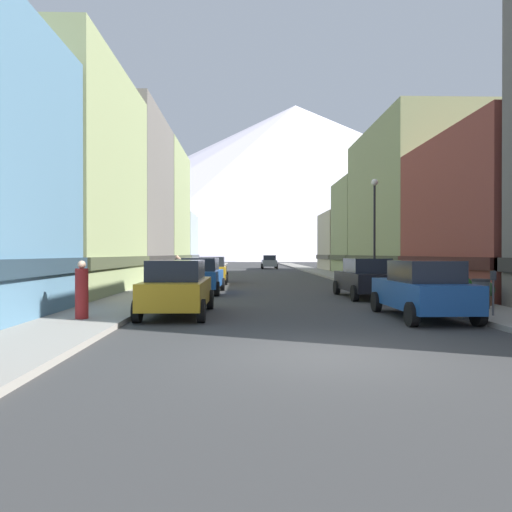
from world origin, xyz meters
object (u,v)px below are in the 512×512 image
car_left_0 (177,288)px  potted_plant_0 (465,289)px  pedestrian_1 (179,269)px  car_right_1 (365,278)px  potted_plant_1 (486,293)px  parking_meter_near (493,286)px  car_driving_0 (269,262)px  car_left_1 (201,275)px  car_left_2 (212,270)px  trash_bin_right (481,293)px  potted_plant_2 (447,286)px  streetlamp_right (374,217)px  car_right_0 (422,289)px  pedestrian_0 (82,292)px  pedestrian_2 (177,269)px

car_left_0 → potted_plant_0: (10.80, 3.06, -0.28)m
pedestrian_1 → car_left_0: bearing=-82.2°
car_right_1 → potted_plant_1: (3.20, -4.44, -0.31)m
parking_meter_near → car_driving_0: bearing=95.0°
car_right_1 → car_left_1: bearing=161.5°
car_right_1 → car_left_2: bearing=126.2°
car_left_2 → potted_plant_0: car_left_2 is taller
car_right_1 → trash_bin_right: size_ratio=4.54×
car_left_2 → potted_plant_2: car_left_2 is taller
potted_plant_1 → streetlamp_right: size_ratio=0.14×
car_left_0 → streetlamp_right: bearing=47.4°
car_right_0 → car_left_2: bearing=113.9°
parking_meter_near → potted_plant_0: parking_meter_near is taller
car_left_1 → parking_meter_near: (9.55, -9.75, 0.11)m
car_left_2 → streetlamp_right: (9.15, -6.30, 3.09)m
pedestrian_0 → car_left_0: bearing=35.2°
car_left_0 → car_right_0: size_ratio=1.00×
car_left_0 → pedestrian_0: 3.00m
trash_bin_right → potted_plant_0: 2.59m
pedestrian_2 → trash_bin_right: bearing=-52.8°
potted_plant_2 → car_driving_0: bearing=97.4°
car_left_1 → pedestrian_1: bearing=104.4°
car_left_2 → pedestrian_2: pedestrian_2 is taller
trash_bin_right → car_right_0: bearing=-150.6°
potted_plant_2 → pedestrian_2: bearing=136.8°
pedestrian_1 → car_left_1: bearing=-75.6°
car_driving_0 → potted_plant_2: 42.15m
car_right_0 → pedestrian_1: (-10.05, 18.86, -0.02)m
car_right_1 → parking_meter_near: bearing=-74.9°
trash_bin_right → pedestrian_2: size_ratio=0.57×
potted_plant_2 → pedestrian_1: 18.75m
trash_bin_right → pedestrian_1: size_ratio=0.61×
car_left_2 → parking_meter_near: bearing=-61.5°
car_right_1 → car_right_0: bearing=-90.0°
potted_plant_2 → pedestrian_2: 18.17m
car_left_1 → car_driving_0: (5.40, 38.11, 0.00)m
car_right_1 → potted_plant_0: 4.26m
car_right_1 → pedestrian_0: 12.60m
potted_plant_2 → pedestrian_0: size_ratio=0.54×
pedestrian_0 → pedestrian_1: pedestrian_0 is taller
potted_plant_0 → pedestrian_1: (-13.25, 14.92, 0.27)m
parking_meter_near → pedestrian_0: size_ratio=0.81×
car_left_2 → car_left_0: bearing=-90.0°
car_right_0 → parking_meter_near: car_right_0 is taller
parking_meter_near → potted_plant_1: (1.25, 2.77, -0.43)m
car_left_1 → pedestrian_2: size_ratio=2.59×
trash_bin_right → pedestrian_1: 21.51m
car_right_1 → streetlamp_right: bearing=69.3°
streetlamp_right → parking_meter_near: bearing=-88.0°
parking_meter_near → car_right_1: bearing=105.1°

